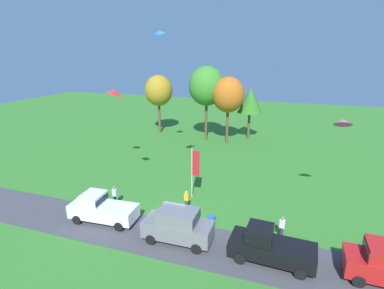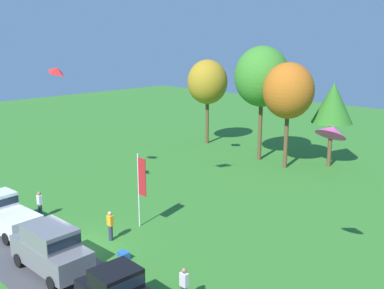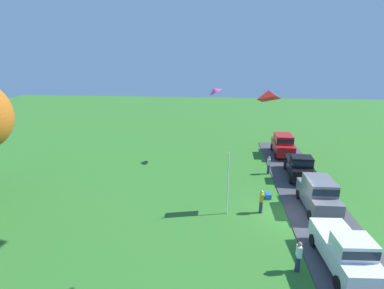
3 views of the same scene
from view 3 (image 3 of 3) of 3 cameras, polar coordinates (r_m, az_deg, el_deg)
name	(u,v)px [view 3 (image 3 of 3)]	position (r m, az deg, el deg)	size (l,w,h in m)	color
ground_plane	(290,216)	(22.22, 18.13, -12.74)	(120.00, 120.00, 0.00)	#337528
pavement_strip	(320,217)	(22.73, 23.25, -12.52)	(36.00, 4.40, 0.06)	#424247
car_pickup_by_flagpole	(346,251)	(17.84, 27.25, -17.54)	(5.11, 2.29, 2.14)	white
car_suv_near_entrance	(319,193)	(23.10, 22.96, -8.51)	(4.63, 2.11, 2.28)	slate
car_pickup_far_end	(299,166)	(28.43, 19.79, -3.89)	(5.09, 2.26, 2.14)	black
car_suv_mid_row	(283,144)	(34.25, 16.93, 0.13)	(4.63, 2.10, 2.28)	red
person_on_lawn	(269,165)	(28.57, 14.40, -3.80)	(0.36, 0.24, 1.71)	#2D334C
person_beside_suv	(298,256)	(16.94, 19.61, -19.44)	(0.36, 0.24, 1.71)	#2D334C
person_watching_sky	(261,201)	(21.65, 13.06, -10.49)	(0.36, 0.24, 1.71)	#2D334C
flag_banner	(228,174)	(20.53, 6.90, -5.63)	(0.71, 0.08, 4.51)	silver
cooler_box	(268,196)	(24.10, 14.34, -9.48)	(0.56, 0.40, 0.40)	blue
kite_delta_mid_center	(215,90)	(30.18, 4.36, 10.26)	(1.30, 1.30, 0.40)	#EA4C9E
kite_diamond_high_right	(268,95)	(12.93, 14.28, 9.18)	(0.78, 0.93, 0.37)	red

